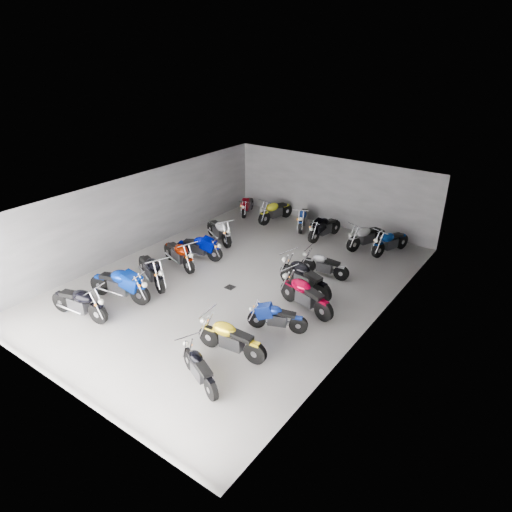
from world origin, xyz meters
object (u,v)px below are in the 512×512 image
object	(u,v)px
motorcycle_back_d	(324,228)
motorcycle_back_f	(390,242)
motorcycle_right_b	(231,338)
motorcycle_right_c	(277,317)
drain_grate	(230,287)
motorcycle_right_f	(324,265)
motorcycle_right_e	(304,278)
motorcycle_left_f	(219,231)
motorcycle_back_b	(275,211)
motorcycle_left_b	(120,284)
motorcycle_left_e	(199,247)
motorcycle_left_d	(179,254)
motorcycle_left_a	(79,302)
motorcycle_back_a	(247,205)
motorcycle_left_c	(151,270)
motorcycle_back_c	(303,218)
motorcycle_right_a	(199,368)
motorcycle_back_e	(366,236)
motorcycle_right_d	(305,295)

from	to	relation	value
motorcycle_back_d	motorcycle_back_f	distance (m)	2.90
motorcycle_right_b	motorcycle_right_c	size ratio (longest dim) A/B	1.23
drain_grate	motorcycle_right_f	bearing A→B (deg)	50.32
motorcycle_right_e	motorcycle_right_b	bearing A→B (deg)	-164.06
motorcycle_left_f	motorcycle_back_b	size ratio (longest dim) A/B	0.93
motorcycle_left_b	motorcycle_left_e	bearing A→B (deg)	168.03
motorcycle_left_d	motorcycle_back_b	world-z (taller)	motorcycle_left_d
motorcycle_left_a	motorcycle_right_f	xyz separation A→B (m)	(4.88, 6.97, -0.09)
motorcycle_left_b	motorcycle_back_d	bearing A→B (deg)	148.41
motorcycle_left_b	motorcycle_back_f	world-z (taller)	motorcycle_left_b
motorcycle_left_f	motorcycle_right_e	bearing A→B (deg)	97.22
drain_grate	motorcycle_right_e	xyz separation A→B (m)	(2.28, 1.25, 0.56)
motorcycle_back_a	motorcycle_right_e	bearing A→B (deg)	119.15
motorcycle_left_c	motorcycle_left_f	xyz separation A→B (m)	(-0.47, 4.28, -0.04)
motorcycle_left_e	motorcycle_back_a	world-z (taller)	motorcycle_left_e
motorcycle_right_c	motorcycle_right_f	size ratio (longest dim) A/B	0.94
motorcycle_left_d	motorcycle_back_c	distance (m)	6.46
motorcycle_right_a	motorcycle_right_f	xyz separation A→B (m)	(-0.21, 7.02, -0.00)
motorcycle_left_b	motorcycle_left_c	world-z (taller)	motorcycle_left_b
motorcycle_left_a	motorcycle_right_a	xyz separation A→B (m)	(5.08, -0.05, -0.08)
motorcycle_left_c	motorcycle_left_d	xyz separation A→B (m)	(-0.18, 1.57, -0.03)
motorcycle_left_b	motorcycle_right_f	size ratio (longest dim) A/B	1.26
motorcycle_left_a	motorcycle_right_f	world-z (taller)	motorcycle_left_a
motorcycle_left_a	motorcycle_right_c	xyz separation A→B (m)	(5.39, 3.05, -0.10)
motorcycle_left_e	motorcycle_back_e	bearing A→B (deg)	119.90
motorcycle_back_f	motorcycle_back_e	bearing A→B (deg)	22.62
drain_grate	motorcycle_left_c	world-z (taller)	motorcycle_left_c
motorcycle_right_f	motorcycle_back_d	distance (m)	3.52
motorcycle_right_d	motorcycle_right_e	world-z (taller)	motorcycle_right_e
motorcycle_left_e	motorcycle_back_b	bearing A→B (deg)	163.48
motorcycle_right_f	motorcycle_back_a	xyz separation A→B (m)	(-6.25, 3.61, -0.00)
motorcycle_back_a	motorcycle_back_d	xyz separation A→B (m)	(4.59, -0.51, 0.06)
motorcycle_back_c	motorcycle_back_d	xyz separation A→B (m)	(1.39, -0.52, 0.01)
motorcycle_right_f	motorcycle_back_a	bearing A→B (deg)	53.73
motorcycle_right_f	motorcycle_back_e	distance (m)	3.28
motorcycle_right_a	motorcycle_back_c	xyz separation A→B (m)	(-3.26, 10.65, 0.04)
motorcycle_left_e	motorcycle_left_a	bearing A→B (deg)	-16.32
motorcycle_back_d	motorcycle_back_e	size ratio (longest dim) A/B	1.03
motorcycle_left_d	motorcycle_right_a	distance (m)	6.76
motorcycle_right_d	motorcycle_left_e	bearing A→B (deg)	95.20
motorcycle_right_c	motorcycle_back_b	size ratio (longest dim) A/B	0.81
motorcycle_right_b	motorcycle_back_c	world-z (taller)	motorcycle_right_b
motorcycle_back_a	motorcycle_back_d	size ratio (longest dim) A/B	0.85
motorcycle_left_c	motorcycle_left_d	size ratio (longest dim) A/B	1.03
motorcycle_right_b	motorcycle_right_f	xyz separation A→B (m)	(-0.12, 5.64, -0.07)
motorcycle_left_b	motorcycle_back_b	world-z (taller)	motorcycle_left_b
motorcycle_right_e	motorcycle_back_c	bearing A→B (deg)	45.41
motorcycle_back_d	motorcycle_left_a	bearing A→B (deg)	82.18
motorcycle_left_e	motorcycle_right_f	distance (m)	4.99
motorcycle_left_e	motorcycle_back_d	xyz separation A→B (m)	(3.06, 4.71, 0.01)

